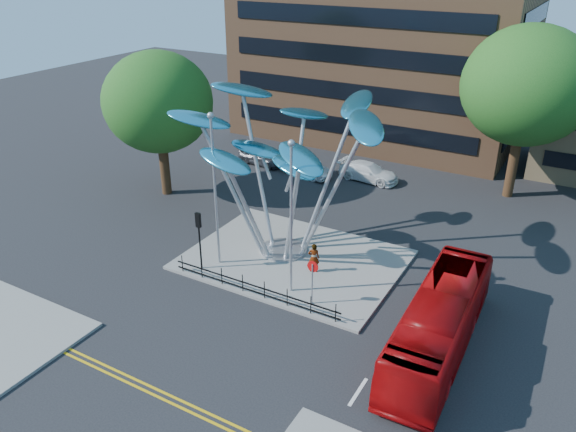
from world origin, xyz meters
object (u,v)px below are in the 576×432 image
Objects in this scene: no_entry_sign_island at (313,275)px; leaf_sculpture at (283,142)px; street_lamp_right at (291,205)px; traffic_light_island at (199,229)px; pedestrian at (314,258)px; red_bus at (439,323)px; tree_left at (158,102)px; parked_car_right at (369,172)px; street_lamp_left at (214,178)px; parked_car_mid at (306,168)px; parked_car_left at (261,156)px; tree_right at (527,86)px.

leaf_sculpture is at bearing 134.33° from no_entry_sign_island.
traffic_light_island is at bearing -174.81° from street_lamp_right.
red_bus is at bearing 133.96° from pedestrian.
parked_car_right is at bearing 39.04° from tree_left.
street_lamp_left is 7.47m from no_entry_sign_island.
parked_car_mid is at bearing 47.73° from tree_left.
red_bus is at bearing -123.39° from parked_car_left.
parked_car_mid is (7.35, 8.09, -6.11)m from tree_left.
traffic_light_island is (-0.50, -1.00, -2.74)m from street_lamp_left.
street_lamp_left is at bearing 171.39° from no_entry_sign_island.
parked_car_left is (-19.65, 16.38, -0.79)m from red_bus.
red_bus is 6.16× the size of pedestrian.
parked_car_mid is at bearing 115.34° from street_lamp_right.
leaf_sculpture is 3.11× the size of parked_car_left.
red_bus is (0.50, -19.79, -6.56)m from tree_right.
tree_left reaches higher than parked_car_left.
no_entry_sign_island is 17.85m from parked_car_mid.
no_entry_sign_island is at bearing 0.13° from traffic_light_island.
parked_car_left is at bearing 101.26° from parked_car_right.
tree_right reaches higher than parked_car_left.
parked_car_left is 0.86× the size of parked_car_right.
tree_left is 1.17× the size of street_lamp_left.
street_lamp_right reaches higher than parked_car_right.
tree_left is 0.97× the size of red_bus.
parked_car_right is (11.98, 9.72, -6.10)m from tree_left.
street_lamp_left is 1.06× the size of street_lamp_right.
leaf_sculpture is 1.53× the size of street_lamp_right.
street_lamp_right reaches higher than pedestrian.
tree_left is at bearing 154.23° from street_lamp_right.
no_entry_sign_island is 6.52m from red_bus.
parked_car_left is at bearing -169.91° from tree_right.
leaf_sculpture is 4.28m from street_lamp_left.
pedestrian is at bearing -17.77° from tree_left.
red_bus reaches higher than no_entry_sign_island.
parked_car_right is (-2.52, 16.72, -4.40)m from street_lamp_right.
red_bus is (8.00, -0.79, -3.61)m from street_lamp_right.
red_bus is (10.57, -4.47, -5.39)m from leaf_sculpture.
parked_car_mid is (-8.65, 15.58, -1.13)m from no_entry_sign_island.
street_lamp_right is 1.74× the size of parked_car_right.
no_entry_sign_island reaches higher than parked_car_right.
red_bus is at bearing -5.62° from street_lamp_right.
parked_car_right is (4.63, 1.63, 0.01)m from parked_car_mid.
no_entry_sign_island is (6.50, -0.98, -3.54)m from street_lamp_left.
leaf_sculpture is at bearing -51.38° from pedestrian.
pedestrian is at bearing 157.05° from red_bus.
traffic_light_island is at bearing -123.69° from tree_right.
street_lamp_left reaches higher than traffic_light_island.
street_lamp_right is 0.78× the size of red_bus.
traffic_light_island reaches higher than pedestrian.
tree_right reaches higher than street_lamp_right.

